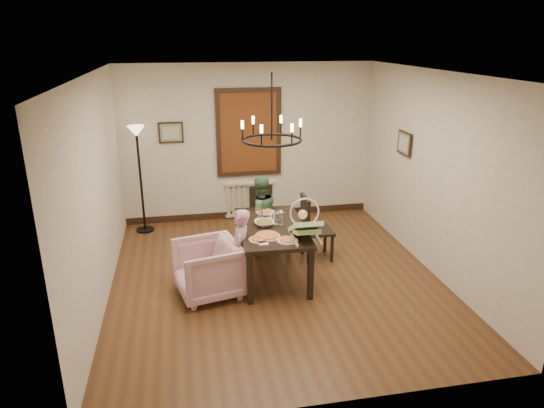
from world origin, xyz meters
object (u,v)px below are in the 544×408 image
object	(u,v)px
chair_far	(265,215)
chair_right	(318,227)
armchair	(208,269)
seated_man	(260,221)
elderly_woman	(240,258)
drinking_glass	(281,221)
baby_bouncer	(305,225)
floor_lamp	(141,181)
dining_table	(272,232)

from	to	relation	value
chair_far	chair_right	xyz separation A→B (m)	(0.67, -0.79, 0.05)
armchair	seated_man	world-z (taller)	seated_man
elderly_woman	seated_man	world-z (taller)	seated_man
drinking_glass	elderly_woman	bearing A→B (deg)	-150.81
chair_far	seated_man	xyz separation A→B (m)	(-0.16, -0.43, 0.06)
armchair	baby_bouncer	distance (m)	1.39
floor_lamp	baby_bouncer	bearing A→B (deg)	-49.01
armchair	chair_far	bearing A→B (deg)	134.26
drinking_glass	armchair	bearing A→B (deg)	-160.00
elderly_woman	chair_far	bearing A→B (deg)	173.02
dining_table	floor_lamp	bearing A→B (deg)	134.67
elderly_woman	baby_bouncer	bearing A→B (deg)	93.09
armchair	seated_man	xyz separation A→B (m)	(0.88, 1.17, 0.15)
armchair	drinking_glass	bearing A→B (deg)	97.30
seated_man	baby_bouncer	world-z (taller)	baby_bouncer
armchair	dining_table	bearing A→B (deg)	99.96
armchair	floor_lamp	xyz separation A→B (m)	(-0.95, 2.42, 0.53)
elderly_woman	drinking_glass	xyz separation A→B (m)	(0.62, 0.35, 0.34)
dining_table	baby_bouncer	xyz separation A→B (m)	(0.34, -0.51, 0.27)
elderly_woman	drinking_glass	world-z (taller)	elderly_woman
chair_right	elderly_woman	world-z (taller)	chair_right
chair_right	baby_bouncer	xyz separation A→B (m)	(-0.44, -0.93, 0.43)
chair_far	elderly_woman	size ratio (longest dim) A/B	0.96
chair_far	baby_bouncer	size ratio (longest dim) A/B	1.60
dining_table	drinking_glass	distance (m)	0.20
chair_far	armchair	xyz separation A→B (m)	(-1.04, -1.60, -0.09)
floor_lamp	elderly_woman	bearing A→B (deg)	-59.84
chair_right	seated_man	distance (m)	0.90
dining_table	floor_lamp	world-z (taller)	floor_lamp
dining_table	drinking_glass	xyz separation A→B (m)	(0.13, -0.00, 0.15)
baby_bouncer	floor_lamp	xyz separation A→B (m)	(-2.21, 2.54, -0.03)
elderly_woman	drinking_glass	bearing A→B (deg)	133.42
chair_far	armchair	distance (m)	1.91
dining_table	chair_right	bearing A→B (deg)	30.47
armchair	baby_bouncer	size ratio (longest dim) A/B	1.42
armchair	drinking_glass	size ratio (longest dim) A/B	6.31
dining_table	chair_far	size ratio (longest dim) A/B	1.79
elderly_woman	baby_bouncer	xyz separation A→B (m)	(0.83, -0.16, 0.46)
armchair	drinking_glass	distance (m)	1.21
dining_table	armchair	size ratio (longest dim) A/B	2.02
baby_bouncer	floor_lamp	distance (m)	3.37
chair_far	seated_man	distance (m)	0.46
elderly_woman	floor_lamp	distance (m)	2.78
baby_bouncer	drinking_glass	distance (m)	0.56
chair_right	baby_bouncer	world-z (taller)	baby_bouncer
elderly_woman	armchair	bearing A→B (deg)	-70.86
chair_far	floor_lamp	world-z (taller)	floor_lamp
armchair	drinking_glass	world-z (taller)	drinking_glass
chair_far	baby_bouncer	world-z (taller)	baby_bouncer
chair_right	seated_man	world-z (taller)	seated_man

